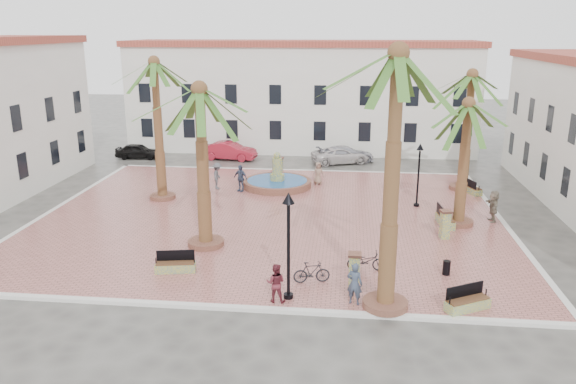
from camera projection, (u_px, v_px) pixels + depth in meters
name	position (u px, v px, depth m)	size (l,w,h in m)	color
ground	(271.00, 218.00, 32.21)	(120.00, 120.00, 0.00)	#56544F
plaza	(271.00, 217.00, 32.19)	(26.00, 22.00, 0.15)	#B1655F
kerb_n	(291.00, 171.00, 42.69)	(26.30, 0.30, 0.16)	silver
kerb_s	(231.00, 308.00, 21.69)	(26.30, 0.30, 0.16)	silver
kerb_e	(505.00, 225.00, 30.84)	(0.30, 22.30, 0.16)	silver
kerb_w	(56.00, 209.00, 33.55)	(0.30, 22.30, 0.16)	silver
building_north	(301.00, 95.00, 49.96)	(30.40, 7.40, 9.50)	white
fountain	(277.00, 182.00, 38.04)	(4.63, 4.63, 2.39)	brown
palm_nw	(155.00, 77.00, 33.37)	(5.21, 5.21, 8.81)	brown
palm_sw	(200.00, 109.00, 25.91)	(5.80, 5.80, 8.06)	brown
palm_s	(397.00, 83.00, 19.25)	(5.68, 5.68, 9.92)	brown
palm_e	(467.00, 119.00, 29.19)	(5.19, 5.19, 6.96)	brown
palm_ne	(471.00, 89.00, 35.64)	(5.59, 5.59, 7.93)	brown
bench_s	(176.00, 266.00, 24.70)	(1.84, 0.85, 0.93)	#8A9458
bench_se	(467.00, 303.00, 21.35)	(1.86, 1.37, 0.96)	#8A9458
bench_e	(445.00, 220.00, 30.60)	(0.81, 2.01, 1.03)	#8A9458
bench_ne	(471.00, 189.00, 36.58)	(1.11, 1.87, 0.94)	#8A9458
lamppost_s	(288.00, 228.00, 21.53)	(0.48, 0.48, 4.38)	black
lamppost_e	(419.00, 164.00, 33.19)	(0.42, 0.42, 3.85)	black
bollard_se	(354.00, 270.00, 22.97)	(0.56, 0.56, 1.54)	#8A9458
bollard_n	(280.00, 166.00, 40.62)	(0.55, 0.55, 1.40)	#8A9458
bollard_e	(445.00, 224.00, 28.49)	(0.64, 0.64, 1.50)	#8A9458
litter_bin	(446.00, 268.00, 24.38)	(0.33, 0.33, 0.64)	black
cyclist_a	(355.00, 284.00, 21.65)	(0.62, 0.41, 1.70)	#354054
bicycle_a	(366.00, 261.00, 24.79)	(0.59, 1.68, 0.88)	black
cyclist_b	(276.00, 283.00, 21.85)	(0.77, 0.60, 1.58)	maroon
bicycle_b	(312.00, 272.00, 23.57)	(0.44, 1.56, 0.94)	black
pedestrian_fountain_a	(318.00, 173.00, 38.50)	(0.76, 0.49, 1.55)	#8D6E5B
pedestrian_fountain_b	(240.00, 178.00, 36.79)	(1.04, 0.43, 1.78)	#3C4761
pedestrian_north	(217.00, 176.00, 37.33)	(1.15, 0.66, 1.79)	#4D4D52
pedestrian_east	(493.00, 206.00, 31.01)	(1.64, 0.52, 1.77)	gray
car_black	(138.00, 151.00, 46.94)	(1.48, 3.68, 1.25)	black
car_red	(229.00, 151.00, 46.48)	(1.57, 4.49, 1.48)	#A81D2F
car_silver	(346.00, 154.00, 45.46)	(1.89, 4.65, 1.35)	#BABBC4
car_white	(341.00, 155.00, 45.24)	(2.15, 4.67, 1.30)	silver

